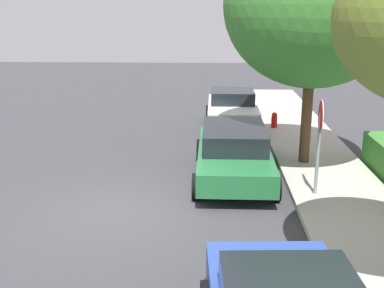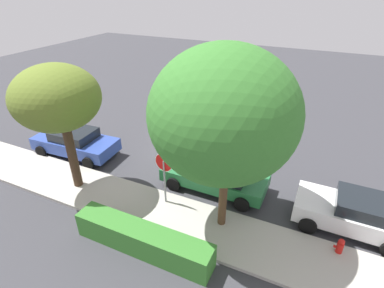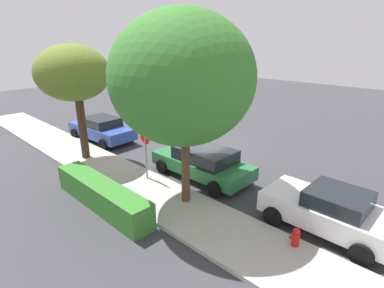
% 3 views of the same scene
% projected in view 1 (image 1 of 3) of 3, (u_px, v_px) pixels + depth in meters
% --- Properties ---
extents(ground_plane, '(60.00, 60.00, 0.00)m').
position_uv_depth(ground_plane, '(120.00, 211.00, 10.95)').
color(ground_plane, '#38383D').
extents(sidewalk_curb, '(32.00, 2.43, 0.14)m').
position_uv_depth(sidewalk_curb, '(353.00, 212.00, 10.73)').
color(sidewalk_curb, '#B2ADA3').
rests_on(sidewalk_curb, ground_plane).
extents(stop_sign, '(0.79, 0.09, 2.43)m').
position_uv_depth(stop_sign, '(320.00, 132.00, 11.17)').
color(stop_sign, gray).
rests_on(stop_sign, ground_plane).
extents(parked_car_green, '(4.56, 2.13, 1.39)m').
position_uv_depth(parked_car_green, '(234.00, 151.00, 12.92)').
color(parked_car_green, '#236B38').
rests_on(parked_car_green, ground_plane).
extents(parked_car_white, '(3.89, 2.05, 1.45)m').
position_uv_depth(parked_car_white, '(232.00, 110.00, 18.10)').
color(parked_car_white, white).
rests_on(parked_car_white, ground_plane).
extents(street_tree_mid_block, '(4.78, 4.78, 6.72)m').
position_uv_depth(street_tree_mid_block, '(314.00, 5.00, 12.64)').
color(street_tree_mid_block, '#513823').
rests_on(street_tree_mid_block, ground_plane).
extents(fire_hydrant, '(0.30, 0.22, 0.72)m').
position_uv_depth(fire_hydrant, '(274.00, 122.00, 17.86)').
color(fire_hydrant, red).
rests_on(fire_hydrant, ground_plane).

